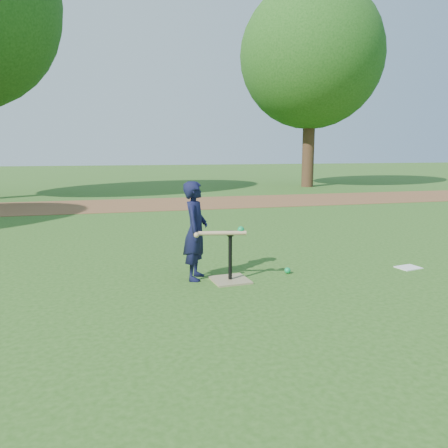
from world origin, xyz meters
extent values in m
plane|color=#285116|center=(0.00, 0.00, 0.00)|extent=(80.00, 80.00, 0.00)
cube|color=brown|center=(0.00, 7.50, 0.01)|extent=(24.00, 3.00, 0.01)
imported|color=black|center=(-0.62, -0.05, 0.60)|extent=(0.43, 0.51, 1.20)
sphere|color=#0D9348|center=(0.56, -0.12, 0.04)|extent=(0.08, 0.08, 0.08)
cube|color=silver|center=(2.24, -0.27, 0.01)|extent=(0.34, 0.28, 0.01)
cube|color=#90835B|center=(-0.23, -0.24, 0.01)|extent=(0.47, 0.47, 0.02)
cylinder|color=black|center=(-0.23, -0.24, 0.30)|extent=(0.05, 0.05, 0.55)
cylinder|color=black|center=(-0.23, -0.24, 0.58)|extent=(0.08, 0.08, 0.06)
cylinder|color=tan|center=(-0.35, -0.26, 0.60)|extent=(0.60, 0.17, 0.05)
sphere|color=tan|center=(-0.65, -0.30, 0.60)|extent=(0.06, 0.06, 0.06)
sphere|color=#0D9348|center=(-0.12, -0.29, 0.63)|extent=(0.08, 0.08, 0.08)
cylinder|color=#382316|center=(6.50, 12.00, 1.71)|extent=(0.50, 0.50, 3.42)
sphere|color=#285B19|center=(6.50, 12.00, 5.30)|extent=(5.80, 5.80, 5.80)
camera|label=1|loc=(-1.57, -5.16, 1.57)|focal=35.00mm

